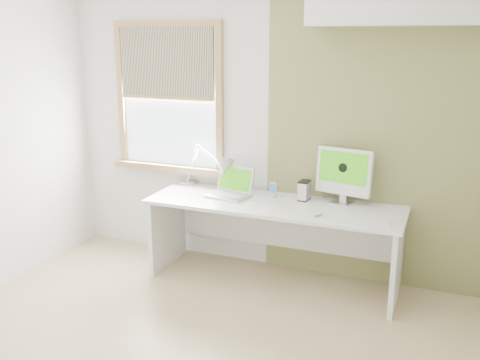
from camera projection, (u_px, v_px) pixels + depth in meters
The scene contains 11 objects.
room at pixel (176, 174), 3.27m from camera, with size 4.04×3.54×2.64m.
accent_wall at pixel (382, 137), 4.47m from camera, with size 2.00×0.02×2.60m, color olive.
window at pixel (169, 98), 5.10m from camera, with size 1.20×0.14×1.42m.
desk at pixel (276, 222), 4.70m from camera, with size 2.20×0.70×0.73m.
desk_lamp at pixel (217, 169), 4.92m from camera, with size 0.67×0.41×0.40m.
laptop at pixel (231, 189), 4.80m from camera, with size 0.40×0.35×0.25m.
phone_dock at pixel (273, 193), 4.77m from camera, with size 0.08×0.08×0.14m.
external_drive at pixel (304, 190), 4.66m from camera, with size 0.09×0.14×0.17m.
imac at pixel (344, 173), 4.53m from camera, with size 0.49×0.21×0.47m.
keyboard at pixel (360, 221), 4.12m from camera, with size 0.46×0.17×0.02m.
mouse at pixel (317, 214), 4.27m from camera, with size 0.06×0.11×0.03m, color white.
Camera 1 is at (1.54, -2.80, 2.10)m, focal length 40.13 mm.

